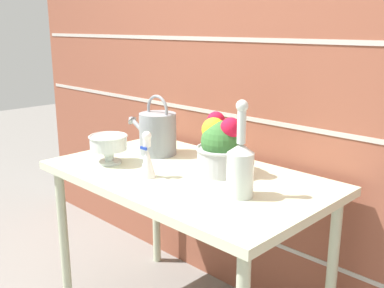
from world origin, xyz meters
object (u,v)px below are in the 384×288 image
(crystal_pedestal_bowl, at_px, (108,144))
(flower_planter, at_px, (221,146))
(watering_can, at_px, (157,133))
(glass_decanter, at_px, (240,165))
(figurine_vase, at_px, (147,159))

(crystal_pedestal_bowl, distance_m, flower_planter, 0.52)
(watering_can, bearing_deg, flower_planter, -1.09)
(crystal_pedestal_bowl, distance_m, glass_decanter, 0.68)
(crystal_pedestal_bowl, relative_size, figurine_vase, 0.90)
(watering_can, distance_m, glass_decanter, 0.66)
(crystal_pedestal_bowl, bearing_deg, figurine_vase, -0.43)
(crystal_pedestal_bowl, height_order, glass_decanter, glass_decanter)
(watering_can, relative_size, figurine_vase, 1.67)
(glass_decanter, xyz_separation_m, figurine_vase, (-0.40, -0.10, -0.04))
(watering_can, xyz_separation_m, glass_decanter, (0.64, -0.16, 0.01))
(flower_planter, xyz_separation_m, glass_decanter, (0.22, -0.15, 0.00))
(flower_planter, bearing_deg, crystal_pedestal_bowl, -151.19)
(glass_decanter, bearing_deg, flower_planter, 145.72)
(crystal_pedestal_bowl, bearing_deg, flower_planter, 28.81)
(crystal_pedestal_bowl, height_order, figurine_vase, figurine_vase)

